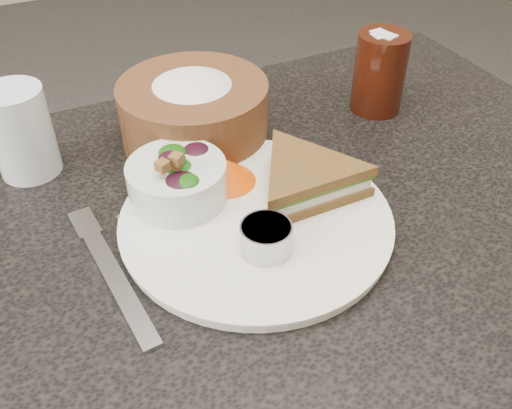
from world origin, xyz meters
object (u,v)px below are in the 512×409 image
object	(u,v)px
dinner_plate	(256,221)
cola_glass	(380,69)
dining_table	(257,407)
water_glass	(21,132)
salad_bowl	(177,176)
sandwich	(306,179)
bread_basket	(193,103)
dressing_ramekin	(266,238)

from	to	relation	value
dinner_plate	cola_glass	distance (m)	0.32
dining_table	water_glass	size ratio (longest dim) A/B	8.92
dining_table	water_glass	distance (m)	0.53
dining_table	salad_bowl	bearing A→B (deg)	133.25
sandwich	water_glass	xyz separation A→B (m)	(-0.28, 0.21, 0.02)
dining_table	cola_glass	size ratio (longest dim) A/B	7.98
bread_basket	water_glass	world-z (taller)	water_glass
dining_table	bread_basket	xyz separation A→B (m)	(0.00, 0.20, 0.43)
water_glass	dinner_plate	bearing A→B (deg)	-46.06
dining_table	dinner_plate	size ratio (longest dim) A/B	3.35
dinner_plate	salad_bowl	size ratio (longest dim) A/B	2.67
dressing_ramekin	dining_table	bearing A→B (deg)	74.00
dinner_plate	water_glass	size ratio (longest dim) A/B	2.67
bread_basket	salad_bowl	bearing A→B (deg)	-118.54
sandwich	salad_bowl	size ratio (longest dim) A/B	1.43
dressing_ramekin	bread_basket	distance (m)	0.25
dinner_plate	dining_table	bearing A→B (deg)	-82.58
cola_glass	salad_bowl	bearing A→B (deg)	-165.06
dining_table	salad_bowl	distance (m)	0.43
salad_bowl	dinner_plate	bearing A→B (deg)	-45.60
dining_table	dinner_plate	distance (m)	0.38
dinner_plate	bread_basket	distance (m)	0.20
salad_bowl	dressing_ramekin	world-z (taller)	salad_bowl
sandwich	dining_table	bearing A→B (deg)	-168.40
salad_bowl	water_glass	bearing A→B (deg)	133.73
dining_table	water_glass	xyz separation A→B (m)	(-0.21, 0.22, 0.43)
bread_basket	cola_glass	xyz separation A→B (m)	(0.27, -0.04, 0.01)
water_glass	dressing_ramekin	bearing A→B (deg)	-53.97
bread_basket	dining_table	bearing A→B (deg)	-90.73
dinner_plate	cola_glass	world-z (taller)	cola_glass
dinner_plate	water_glass	world-z (taller)	water_glass
sandwich	cola_glass	bearing A→B (deg)	35.38
salad_bowl	water_glass	world-z (taller)	water_glass
cola_glass	dining_table	bearing A→B (deg)	-149.19
dinner_plate	dressing_ramekin	bearing A→B (deg)	-104.63
dining_table	bread_basket	world-z (taller)	bread_basket
sandwich	dressing_ramekin	xyz separation A→B (m)	(-0.08, -0.06, -0.01)
dinner_plate	salad_bowl	xyz separation A→B (m)	(-0.07, 0.07, 0.04)
cola_glass	water_glass	size ratio (longest dim) A/B	1.12
salad_bowl	water_glass	distance (m)	0.21
dinner_plate	bread_basket	size ratio (longest dim) A/B	1.53
dinner_plate	sandwich	world-z (taller)	sandwich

